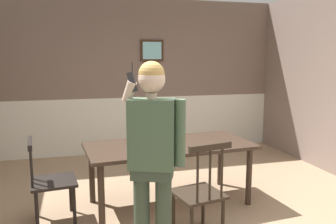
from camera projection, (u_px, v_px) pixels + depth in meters
The scene contains 5 objects.
room_back_partition at pixel (131, 80), 6.39m from camera, with size 5.61×0.17×2.81m.
dining_table at pixel (170, 151), 4.13m from camera, with size 2.03×1.08×0.75m.
chair_near_window at pixel (200, 192), 3.38m from camera, with size 0.53×0.53×0.99m.
chair_by_doorway at pixel (50, 181), 3.70m from camera, with size 0.51×0.51×0.92m.
person_figure at pixel (153, 149), 2.92m from camera, with size 0.52×0.34×1.74m.
Camera 1 is at (-0.99, -3.26, 1.77)m, focal length 37.03 mm.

